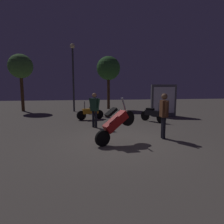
# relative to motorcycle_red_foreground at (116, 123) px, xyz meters

# --- Properties ---
(ground_plane) EXTENTS (40.00, 40.00, 0.00)m
(ground_plane) POSITION_rel_motorcycle_red_foreground_xyz_m (0.20, 0.18, -0.74)
(ground_plane) COLOR #605951
(motorcycle_red_foreground) EXTENTS (1.52, 0.86, 1.63)m
(motorcycle_red_foreground) POSITION_rel_motorcycle_red_foreground_xyz_m (0.00, 0.00, 0.00)
(motorcycle_red_foreground) COLOR black
(motorcycle_red_foreground) RESTS_ON ground_plane
(motorcycle_orange_parked_left) EXTENTS (1.63, 0.54, 1.11)m
(motorcycle_orange_parked_left) POSITION_rel_motorcycle_red_foreground_xyz_m (-0.78, 5.01, -0.31)
(motorcycle_orange_parked_left) COLOR black
(motorcycle_orange_parked_left) RESTS_ON ground_plane
(motorcycle_black_parked_right) EXTENTS (1.04, 1.41, 1.11)m
(motorcycle_black_parked_right) POSITION_rel_motorcycle_red_foreground_xyz_m (2.71, 3.80, -0.31)
(motorcycle_black_parked_right) COLOR black
(motorcycle_black_parked_right) RESTS_ON ground_plane
(person_rider_beside) EXTENTS (0.56, 0.50, 1.69)m
(person_rider_beside) POSITION_rel_motorcycle_red_foreground_xyz_m (-0.62, 2.77, 0.27)
(person_rider_beside) COLOR black
(person_rider_beside) RESTS_ON ground_plane
(person_bystander_far) EXTENTS (0.26, 0.67, 1.76)m
(person_bystander_far) POSITION_rel_motorcycle_red_foreground_xyz_m (1.94, 0.43, 0.31)
(person_bystander_far) COLOR black
(person_bystander_far) RESTS_ON ground_plane
(streetlamp_near) EXTENTS (0.36, 0.36, 5.15)m
(streetlamp_near) POSITION_rel_motorcycle_red_foreground_xyz_m (-1.97, 8.79, 2.52)
(streetlamp_near) COLOR #38383D
(streetlamp_near) RESTS_ON ground_plane
(tree_left_bg) EXTENTS (1.85, 1.85, 4.43)m
(tree_left_bg) POSITION_rel_motorcycle_red_foreground_xyz_m (-6.00, 9.48, 2.71)
(tree_left_bg) COLOR #4C331E
(tree_left_bg) RESTS_ON ground_plane
(tree_center_bg) EXTENTS (2.00, 2.00, 4.48)m
(tree_center_bg) POSITION_rel_motorcycle_red_foreground_xyz_m (0.91, 10.11, 2.69)
(tree_center_bg) COLOR #4C331E
(tree_center_bg) RESTS_ON ground_plane
(kiosk_billboard) EXTENTS (1.67, 0.82, 2.10)m
(kiosk_billboard) POSITION_rel_motorcycle_red_foreground_xyz_m (4.07, 5.70, 0.31)
(kiosk_billboard) COLOR #595960
(kiosk_billboard) RESTS_ON ground_plane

